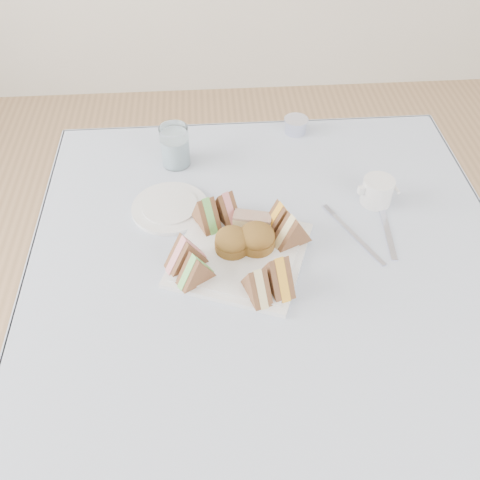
{
  "coord_description": "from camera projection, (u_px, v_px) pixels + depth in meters",
  "views": [
    {
      "loc": [
        -0.12,
        -0.75,
        1.58
      ],
      "look_at": [
        -0.06,
        0.01,
        0.8
      ],
      "focal_mm": 40.0,
      "sensor_mm": 36.0,
      "label": 1
    }
  ],
  "objects": [
    {
      "name": "scone_right",
      "position": [
        257.0,
        238.0,
        1.11
      ],
      "size": [
        0.09,
        0.09,
        0.05
      ],
      "primitive_type": "cylinder",
      "rotation": [
        0.0,
        0.0,
        -0.18
      ],
      "color": "olive",
      "rests_on": "serving_plate"
    },
    {
      "name": "sandwich_bl_a",
      "position": [
        206.0,
        211.0,
        1.15
      ],
      "size": [
        0.07,
        0.09,
        0.07
      ],
      "primitive_type": null,
      "rotation": [
        0.0,
        0.0,
        1.97
      ],
      "color": "brown",
      "rests_on": "serving_plate"
    },
    {
      "name": "water_glass",
      "position": [
        175.0,
        146.0,
        1.32
      ],
      "size": [
        0.09,
        0.09,
        0.1
      ],
      "primitive_type": "cylinder",
      "rotation": [
        0.0,
        0.0,
        0.34
      ],
      "color": "white",
      "rests_on": "tablecloth"
    },
    {
      "name": "pastry_slice",
      "position": [
        253.0,
        222.0,
        1.16
      ],
      "size": [
        0.09,
        0.05,
        0.04
      ],
      "primitive_type": "cube",
      "rotation": [
        0.0,
        0.0,
        -0.25
      ],
      "color": "beige",
      "rests_on": "serving_plate"
    },
    {
      "name": "sandwich_fr_a",
      "position": [
        278.0,
        272.0,
        1.03
      ],
      "size": [
        0.07,
        0.1,
        0.08
      ],
      "primitive_type": null,
      "rotation": [
        0.0,
        0.0,
        -1.25
      ],
      "color": "brown",
      "rests_on": "serving_plate"
    },
    {
      "name": "creamer_jug",
      "position": [
        377.0,
        191.0,
        1.23
      ],
      "size": [
        0.08,
        0.08,
        0.06
      ],
      "primitive_type": "cylinder",
      "rotation": [
        0.0,
        0.0,
        0.19
      ],
      "color": "silver",
      "rests_on": "tablecloth"
    },
    {
      "name": "tea_strainer",
      "position": [
        296.0,
        126.0,
        1.44
      ],
      "size": [
        0.07,
        0.07,
        0.04
      ],
      "primitive_type": "cylinder",
      "rotation": [
        0.0,
        0.0,
        -0.15
      ],
      "color": "silver",
      "rests_on": "tablecloth"
    },
    {
      "name": "knife",
      "position": [
        387.0,
        232.0,
        1.18
      ],
      "size": [
        0.03,
        0.17,
        0.0
      ],
      "primitive_type": "cube",
      "rotation": [
        0.0,
        0.0,
        -0.09
      ],
      "color": "silver",
      "rests_on": "tablecloth"
    },
    {
      "name": "table",
      "position": [
        265.0,
        355.0,
        1.39
      ],
      "size": [
        0.9,
        0.9,
        0.74
      ],
      "primitive_type": "cube",
      "color": "brown",
      "rests_on": "floor"
    },
    {
      "name": "serving_plate",
      "position": [
        240.0,
        255.0,
        1.12
      ],
      "size": [
        0.34,
        0.34,
        0.01
      ],
      "primitive_type": "cube",
      "rotation": [
        0.0,
        0.0,
        -0.37
      ],
      "color": "silver",
      "rests_on": "tablecloth"
    },
    {
      "name": "scone_left",
      "position": [
        232.0,
        241.0,
        1.11
      ],
      "size": [
        0.1,
        0.1,
        0.05
      ],
      "primitive_type": "cylinder",
      "rotation": [
        0.0,
        0.0,
        -0.4
      ],
      "color": "olive",
      "rests_on": "serving_plate"
    },
    {
      "name": "side_plate",
      "position": [
        170.0,
        208.0,
        1.23
      ],
      "size": [
        0.22,
        0.22,
        0.01
      ],
      "primitive_type": "cylinder",
      "rotation": [
        0.0,
        0.0,
        -0.3
      ],
      "color": "silver",
      "rests_on": "tablecloth"
    },
    {
      "name": "sandwich_fl_a",
      "position": [
        186.0,
        251.0,
        1.07
      ],
      "size": [
        0.1,
        0.07,
        0.08
      ],
      "primitive_type": null,
      "rotation": [
        0.0,
        0.0,
        0.46
      ],
      "color": "brown",
      "rests_on": "serving_plate"
    },
    {
      "name": "sandwich_fl_b",
      "position": [
        195.0,
        268.0,
        1.04
      ],
      "size": [
        0.09,
        0.07,
        0.07
      ],
      "primitive_type": null,
      "rotation": [
        0.0,
        0.0,
        0.55
      ],
      "color": "brown",
      "rests_on": "serving_plate"
    },
    {
      "name": "tablecloth",
      "position": [
        271.0,
        259.0,
        1.13
      ],
      "size": [
        1.02,
        1.02,
        0.01
      ],
      "primitive_type": "cube",
      "color": "silver",
      "rests_on": "table"
    },
    {
      "name": "floor",
      "position": [
        261.0,
        420.0,
        1.66
      ],
      "size": [
        4.0,
        4.0,
        0.0
      ],
      "primitive_type": "plane",
      "color": "#9E7751",
      "rests_on": "ground"
    },
    {
      "name": "sandwich_fr_b",
      "position": [
        257.0,
        282.0,
        1.02
      ],
      "size": [
        0.06,
        0.09,
        0.07
      ],
      "primitive_type": null,
      "rotation": [
        0.0,
        0.0,
        -1.25
      ],
      "color": "brown",
      "rests_on": "serving_plate"
    },
    {
      "name": "fork",
      "position": [
        358.0,
        239.0,
        1.16
      ],
      "size": [
        0.09,
        0.17,
        0.0
      ],
      "primitive_type": "cube",
      "rotation": [
        0.0,
        0.0,
        0.44
      ],
      "color": "silver",
      "rests_on": "tablecloth"
    },
    {
      "name": "sandwich_br_a",
      "position": [
        292.0,
        229.0,
        1.11
      ],
      "size": [
        0.09,
        0.07,
        0.07
      ],
      "primitive_type": null,
      "rotation": [
        0.0,
        0.0,
        -2.71
      ],
      "color": "brown",
      "rests_on": "serving_plate"
    },
    {
      "name": "sandwich_bl_b",
      "position": [
        225.0,
        205.0,
        1.17
      ],
      "size": [
        0.07,
        0.09,
        0.07
      ],
      "primitive_type": null,
      "rotation": [
        0.0,
        0.0,
        2.09
      ],
      "color": "brown",
      "rests_on": "serving_plate"
    },
    {
      "name": "sandwich_br_b",
      "position": [
        281.0,
        216.0,
        1.14
      ],
      "size": [
        0.09,
        0.07,
        0.07
      ],
      "primitive_type": null,
      "rotation": [
        0.0,
        0.0,
        -2.77
      ],
      "color": "brown",
      "rests_on": "serving_plate"
    }
  ]
}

